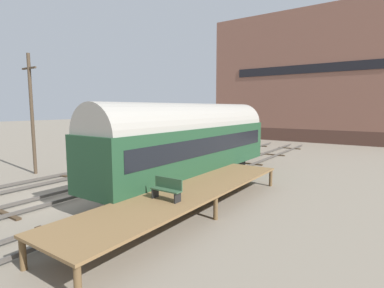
# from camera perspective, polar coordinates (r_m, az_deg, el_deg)

# --- Properties ---
(ground_plane) EXTENTS (200.00, 200.00, 0.00)m
(ground_plane) POSITION_cam_1_polar(r_m,az_deg,el_deg) (17.96, -23.14, -9.52)
(ground_plane) COLOR slate
(track_left) EXTENTS (2.60, 60.00, 0.26)m
(track_left) POSITION_cam_1_polar(r_m,az_deg,el_deg) (21.43, -29.12, -6.82)
(track_left) COLOR #4C4742
(track_left) RESTS_ON ground
(track_middle) EXTENTS (2.60, 60.00, 0.26)m
(track_middle) POSITION_cam_1_polar(r_m,az_deg,el_deg) (17.92, -23.16, -9.08)
(track_middle) COLOR #4C4742
(track_middle) RESTS_ON ground
(track_right) EXTENTS (2.60, 60.00, 0.26)m
(track_right) POSITION_cam_1_polar(r_m,az_deg,el_deg) (14.73, -14.34, -12.20)
(track_right) COLOR #4C4742
(track_right) RESTS_ON ground
(train_car_green) EXTENTS (3.08, 15.27, 5.18)m
(train_car_green) POSITION_cam_1_polar(r_m,az_deg,el_deg) (18.70, -0.10, 0.84)
(train_car_green) COLOR black
(train_car_green) RESTS_ON ground
(train_car_brown) EXTENTS (2.91, 15.77, 5.06)m
(train_car_brown) POSITION_cam_1_polar(r_m,az_deg,el_deg) (26.04, 0.07, 2.47)
(train_car_brown) COLOR black
(train_car_brown) RESTS_ON ground
(station_platform) EXTENTS (3.04, 14.12, 1.13)m
(station_platform) POSITION_cam_1_polar(r_m,az_deg,el_deg) (14.06, -0.37, -9.05)
(station_platform) COLOR brown
(station_platform) RESTS_ON ground
(bench) EXTENTS (1.40, 0.40, 0.91)m
(bench) POSITION_cam_1_polar(r_m,az_deg,el_deg) (12.53, -4.77, -8.37)
(bench) COLOR #2D4C33
(bench) RESTS_ON station_platform
(utility_pole) EXTENTS (1.80, 0.24, 8.79)m
(utility_pole) POSITION_cam_1_polar(r_m,az_deg,el_deg) (24.93, -28.20, 5.31)
(utility_pole) COLOR #473828
(utility_pole) RESTS_ON ground
(warehouse_building) EXTENTS (28.18, 10.55, 18.59)m
(warehouse_building) POSITION_cam_1_polar(r_m,az_deg,el_deg) (50.60, 22.01, 11.43)
(warehouse_building) COLOR #4F342A
(warehouse_building) RESTS_ON ground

